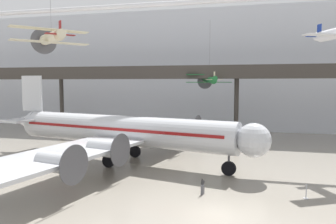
{
  "coord_description": "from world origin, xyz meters",
  "views": [
    {
      "loc": [
        1.69,
        -20.26,
        8.32
      ],
      "look_at": [
        -5.8,
        10.46,
        5.53
      ],
      "focal_mm": 35.0,
      "sensor_mm": 36.0,
      "label": 1
    }
  ],
  "objects_px": {
    "suspended_plane_green_biplane": "(209,79)",
    "suspended_plane_cream_biplane": "(51,37)",
    "stanchion_barrier": "(306,194)",
    "info_sign_pedestal": "(203,188)",
    "airliner_silver_main": "(119,131)"
  },
  "relations": [
    {
      "from": "suspended_plane_green_biplane",
      "to": "suspended_plane_cream_biplane",
      "type": "relative_size",
      "value": 1.41
    },
    {
      "from": "stanchion_barrier",
      "to": "info_sign_pedestal",
      "type": "distance_m",
      "value": 7.43
    },
    {
      "from": "stanchion_barrier",
      "to": "info_sign_pedestal",
      "type": "height_order",
      "value": "info_sign_pedestal"
    },
    {
      "from": "suspended_plane_cream_biplane",
      "to": "info_sign_pedestal",
      "type": "height_order",
      "value": "suspended_plane_cream_biplane"
    },
    {
      "from": "suspended_plane_cream_biplane",
      "to": "stanchion_barrier",
      "type": "xyz_separation_m",
      "value": [
        25.31,
        -7.68,
        -13.0
      ]
    },
    {
      "from": "stanchion_barrier",
      "to": "suspended_plane_cream_biplane",
      "type": "bearing_deg",
      "value": 163.12
    },
    {
      "from": "suspended_plane_green_biplane",
      "to": "stanchion_barrier",
      "type": "xyz_separation_m",
      "value": [
        9.93,
        -24.99,
        -8.56
      ]
    },
    {
      "from": "airliner_silver_main",
      "to": "info_sign_pedestal",
      "type": "height_order",
      "value": "airliner_silver_main"
    },
    {
      "from": "suspended_plane_cream_biplane",
      "to": "stanchion_barrier",
      "type": "distance_m",
      "value": 29.48
    },
    {
      "from": "airliner_silver_main",
      "to": "info_sign_pedestal",
      "type": "relative_size",
      "value": 28.85
    },
    {
      "from": "airliner_silver_main",
      "to": "stanchion_barrier",
      "type": "xyz_separation_m",
      "value": [
        17.35,
        -7.33,
        -2.99
      ]
    },
    {
      "from": "airliner_silver_main",
      "to": "stanchion_barrier",
      "type": "height_order",
      "value": "airliner_silver_main"
    },
    {
      "from": "suspended_plane_green_biplane",
      "to": "stanchion_barrier",
      "type": "distance_m",
      "value": 28.22
    },
    {
      "from": "info_sign_pedestal",
      "to": "suspended_plane_cream_biplane",
      "type": "bearing_deg",
      "value": 166.88
    },
    {
      "from": "suspended_plane_cream_biplane",
      "to": "info_sign_pedestal",
      "type": "bearing_deg",
      "value": -164.61
    }
  ]
}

